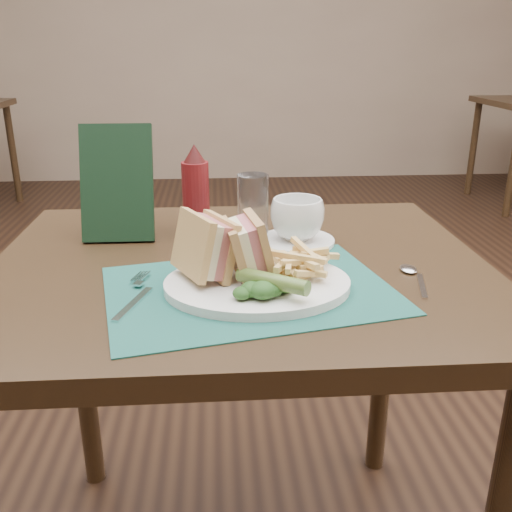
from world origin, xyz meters
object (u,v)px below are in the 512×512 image
at_px(ketchup_bottle, 196,190).
at_px(plate, 257,284).
at_px(table_main, 241,431).
at_px(coffee_cup, 297,219).
at_px(saucer, 297,241).
at_px(placemat, 249,290).
at_px(sandwich_half_b, 235,247).
at_px(drinking_glass, 253,207).
at_px(sandwich_half_a, 193,248).
at_px(check_presenter, 117,183).

bearing_deg(ketchup_bottle, plate, -70.83).
xyz_separation_m(table_main, coffee_cup, (0.12, 0.09, 0.43)).
bearing_deg(ketchup_bottle, coffee_cup, -22.21).
height_order(saucer, coffee_cup, coffee_cup).
bearing_deg(placemat, ketchup_bottle, 106.90).
bearing_deg(sandwich_half_b, coffee_cup, 47.95).
bearing_deg(sandwich_half_b, ketchup_bottle, 94.67).
bearing_deg(drinking_glass, sandwich_half_a, -113.67).
distance_m(placemat, plate, 0.02).
relative_size(sandwich_half_b, saucer, 0.66).
distance_m(sandwich_half_a, saucer, 0.29).
height_order(placemat, plate, plate).
relative_size(placemat, plate, 1.50).
distance_m(plate, sandwich_half_a, 0.12).
xyz_separation_m(saucer, check_presenter, (-0.35, 0.07, 0.11)).
bearing_deg(coffee_cup, saucer, 0.00).
relative_size(placemat, coffee_cup, 4.32).
bearing_deg(check_presenter, coffee_cup, -10.16).
bearing_deg(sandwich_half_b, table_main, 74.62).
xyz_separation_m(sandwich_half_b, check_presenter, (-0.22, 0.27, 0.05)).
height_order(sandwich_half_a, coffee_cup, sandwich_half_a).
height_order(placemat, saucer, saucer).
xyz_separation_m(coffee_cup, drinking_glass, (-0.08, 0.05, 0.01)).
relative_size(ketchup_bottle, check_presenter, 0.80).
bearing_deg(sandwich_half_b, drinking_glass, 70.34).
distance_m(coffee_cup, ketchup_bottle, 0.22).
distance_m(saucer, drinking_glass, 0.11).
height_order(coffee_cup, drinking_glass, drinking_glass).
height_order(placemat, sandwich_half_a, sandwich_half_a).
bearing_deg(drinking_glass, sandwich_half_b, -100.52).
xyz_separation_m(table_main, saucer, (0.12, 0.09, 0.38)).
distance_m(placemat, sandwich_half_b, 0.07).
distance_m(sandwich_half_b, drinking_glass, 0.25).
bearing_deg(saucer, plate, -113.25).
height_order(table_main, check_presenter, check_presenter).
relative_size(sandwich_half_b, coffee_cup, 0.95).
xyz_separation_m(placemat, saucer, (0.11, 0.22, 0.00)).
bearing_deg(table_main, drinking_glass, 76.09).
height_order(plate, sandwich_half_a, sandwich_half_a).
xyz_separation_m(coffee_cup, ketchup_bottle, (-0.20, 0.08, 0.04)).
bearing_deg(saucer, drinking_glass, 151.28).
relative_size(placemat, sandwich_half_a, 4.19).
xyz_separation_m(plate, sandwich_half_b, (-0.04, 0.02, 0.06)).
distance_m(table_main, drinking_glass, 0.46).
height_order(sandwich_half_b, check_presenter, check_presenter).
relative_size(table_main, sandwich_half_b, 9.07).
height_order(saucer, ketchup_bottle, ketchup_bottle).
xyz_separation_m(sandwich_half_a, coffee_cup, (0.20, 0.21, -0.02)).
height_order(plate, ketchup_bottle, ketchup_bottle).
height_order(plate, coffee_cup, coffee_cup).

